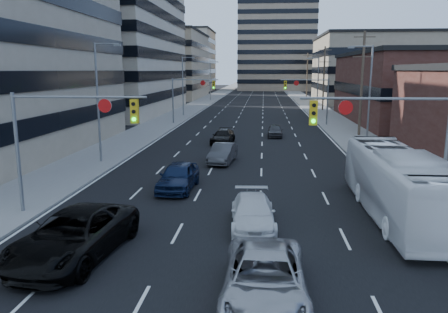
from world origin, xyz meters
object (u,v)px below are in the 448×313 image
Objects in this scene: sedan_blue at (178,176)px; white_van at (253,213)px; silver_suv at (265,279)px; transit_bus at (398,184)px; black_pickup at (74,235)px.

white_van is at bearing -50.10° from sedan_blue.
silver_suv is at bearing -88.80° from white_van.
transit_bus is at bearing 53.77° from silver_suv.
transit_bus reaches higher than silver_suv.
black_pickup is at bearing -153.51° from white_van.
black_pickup is at bearing -156.36° from transit_bus.
transit_bus is at bearing -15.95° from sedan_blue.
black_pickup reaches higher than silver_suv.
white_van is at bearing -162.86° from transit_bus.
sedan_blue is at bearing 161.37° from transit_bus.
silver_suv reaches higher than white_van.
sedan_blue is (-5.12, 12.48, 0.04)m from silver_suv.
black_pickup is at bearing -99.45° from sedan_blue.
silver_suv is at bearing -65.22° from sedan_blue.
black_pickup is 1.34× the size of white_van.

